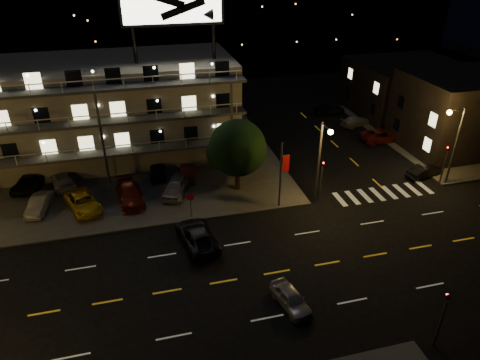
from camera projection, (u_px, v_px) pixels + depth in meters
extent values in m
plane|color=black|center=(251.00, 277.00, 30.88)|extent=(140.00, 140.00, 0.00)
cube|color=#3A3A37|center=(71.00, 172.00, 44.77)|extent=(44.00, 24.00, 0.15)
cube|color=#3A3A37|center=(436.00, 132.00, 54.24)|extent=(16.00, 24.00, 0.15)
cube|color=gray|center=(104.00, 112.00, 46.62)|extent=(28.00, 12.00, 10.00)
cube|color=gray|center=(96.00, 63.00, 44.07)|extent=(28.00, 12.00, 0.50)
cube|color=#3A3A37|center=(106.00, 153.00, 41.68)|extent=(28.00, 1.80, 0.25)
cube|color=#3A3A37|center=(100.00, 123.00, 40.12)|extent=(28.00, 1.80, 0.25)
cube|color=#3A3A37|center=(95.00, 89.00, 38.57)|extent=(28.00, 1.80, 0.25)
cylinder|color=black|center=(134.00, 45.00, 42.26)|extent=(0.36, 0.36, 3.50)
cylinder|color=black|center=(214.00, 41.00, 43.98)|extent=(0.36, 0.36, 3.50)
cube|color=black|center=(172.00, 3.00, 41.30)|extent=(10.20, 0.50, 4.20)
cube|color=beige|center=(172.00, 4.00, 41.04)|extent=(9.60, 0.06, 3.60)
cube|color=black|center=(466.00, 111.00, 48.82)|extent=(14.00, 10.00, 8.50)
cube|color=black|center=(405.00, 88.00, 59.35)|extent=(14.00, 12.00, 7.00)
cylinder|color=#2D2D30|center=(319.00, 164.00, 37.79)|extent=(0.20, 0.20, 8.00)
cylinder|color=#2D2D30|center=(327.00, 127.00, 35.27)|extent=(0.12, 1.80, 0.12)
sphere|color=#FFB23F|center=(331.00, 132.00, 34.64)|extent=(0.44, 0.44, 0.44)
cylinder|color=#2D2D30|center=(455.00, 148.00, 40.81)|extent=(0.20, 0.20, 8.00)
cylinder|color=#2D2D30|center=(457.00, 110.00, 38.79)|extent=(1.80, 0.12, 0.12)
sphere|color=#FFB23F|center=(449.00, 112.00, 38.66)|extent=(0.44, 0.44, 0.44)
cylinder|color=#2D2D30|center=(321.00, 184.00, 39.14)|extent=(0.14, 0.14, 3.60)
imported|color=black|center=(323.00, 161.00, 38.02)|extent=(0.20, 0.16, 1.00)
sphere|color=#FF0C0C|center=(323.00, 163.00, 37.97)|extent=(0.14, 0.14, 0.14)
cylinder|color=#2D2D30|center=(440.00, 324.00, 24.75)|extent=(0.14, 0.14, 3.60)
imported|color=black|center=(449.00, 295.00, 23.63)|extent=(0.20, 0.16, 1.00)
sphere|color=#FF0C0C|center=(447.00, 295.00, 23.78)|extent=(0.14, 0.14, 0.14)
cylinder|color=#2D2D30|center=(443.00, 168.00, 41.94)|extent=(0.14, 0.14, 3.60)
imported|color=black|center=(449.00, 146.00, 40.82)|extent=(0.16, 0.20, 1.00)
sphere|color=#FF0C0C|center=(448.00, 147.00, 40.84)|extent=(0.14, 0.14, 0.14)
cylinder|color=#2D2D30|center=(280.00, 176.00, 37.52)|extent=(0.16, 0.16, 6.40)
cube|color=#AD0C15|center=(286.00, 163.00, 37.03)|extent=(0.60, 0.04, 1.60)
cylinder|color=#2D2D30|center=(191.00, 207.00, 36.99)|extent=(0.08, 0.08, 2.20)
cylinder|color=#AD0C15|center=(190.00, 197.00, 36.43)|extent=(0.91, 0.04, 0.91)
cylinder|color=black|center=(238.00, 177.00, 41.10)|extent=(0.52, 0.52, 2.48)
sphere|color=black|center=(237.00, 148.00, 39.59)|extent=(5.37, 5.37, 5.37)
sphere|color=black|center=(224.00, 154.00, 39.98)|extent=(3.30, 3.30, 3.30)
sphere|color=black|center=(250.00, 153.00, 39.69)|extent=(3.10, 3.10, 3.10)
imported|color=gray|center=(39.00, 204.00, 37.94)|extent=(2.10, 4.15, 1.31)
imported|color=gold|center=(83.00, 202.00, 38.13)|extent=(3.95, 5.47, 1.38)
imported|color=#60170D|center=(130.00, 194.00, 39.35)|extent=(2.81, 5.45, 1.51)
imported|color=gray|center=(176.00, 186.00, 40.53)|extent=(3.43, 4.87, 1.54)
imported|color=black|center=(30.00, 181.00, 41.54)|extent=(3.19, 5.40, 1.41)
imported|color=gray|center=(62.00, 180.00, 41.75)|extent=(3.28, 5.06, 1.36)
imported|color=black|center=(158.00, 170.00, 43.62)|extent=(1.67, 3.97, 1.34)
imported|color=#60170D|center=(187.00, 172.00, 43.29)|extent=(1.71, 3.95, 1.27)
imported|color=black|center=(424.00, 171.00, 43.77)|extent=(4.11, 2.23, 1.29)
imported|color=#60170D|center=(382.00, 135.00, 51.65)|extent=(5.37, 2.56, 1.48)
imported|color=gray|center=(355.00, 121.00, 56.03)|extent=(4.55, 2.81, 1.23)
imported|color=black|center=(329.00, 109.00, 59.89)|extent=(4.37, 1.94, 1.46)
imported|color=gray|center=(291.00, 298.00, 28.16)|extent=(2.17, 3.87, 1.24)
imported|color=black|center=(197.00, 236.00, 33.95)|extent=(3.32, 5.77, 1.51)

